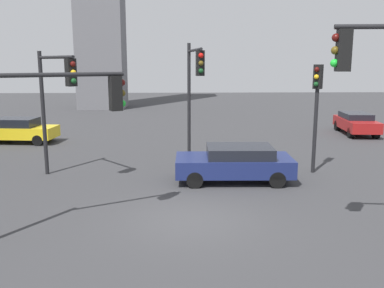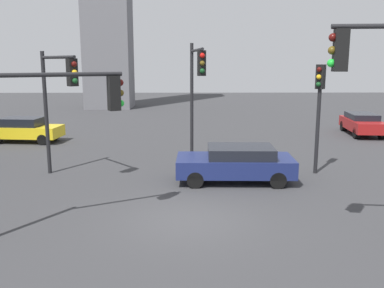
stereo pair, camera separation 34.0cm
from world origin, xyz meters
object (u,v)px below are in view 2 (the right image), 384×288
(traffic_light_2, at_px, (52,113))
(car_2, at_px, (362,123))
(car_1, at_px, (25,129))
(traffic_light_4, at_px, (319,98))
(traffic_light_1, at_px, (196,80))
(traffic_light_0, at_px, (58,90))
(car_3, at_px, (236,163))

(traffic_light_2, distance_m, car_2, 21.91)
(car_1, xyz_separation_m, car_2, (21.08, 2.29, 0.00))
(traffic_light_2, relative_size, traffic_light_4, 1.00)
(traffic_light_1, bearing_deg, traffic_light_0, -74.02)
(traffic_light_4, height_order, car_1, traffic_light_4)
(traffic_light_0, height_order, car_3, traffic_light_0)
(traffic_light_2, height_order, car_3, traffic_light_2)
(traffic_light_0, bearing_deg, traffic_light_2, -25.93)
(traffic_light_2, bearing_deg, car_3, 13.70)
(traffic_light_4, bearing_deg, car_2, -174.18)
(traffic_light_2, bearing_deg, traffic_light_0, 78.05)
(traffic_light_1, relative_size, traffic_light_4, 1.21)
(traffic_light_0, distance_m, car_1, 9.84)
(traffic_light_4, bearing_deg, traffic_light_0, -47.94)
(traffic_light_0, distance_m, traffic_light_1, 5.88)
(traffic_light_0, bearing_deg, traffic_light_1, 71.49)
(traffic_light_4, distance_m, car_3, 4.49)
(car_1, height_order, car_3, car_1)
(car_2, bearing_deg, traffic_light_4, -26.21)
(traffic_light_4, relative_size, car_2, 1.00)
(traffic_light_1, bearing_deg, car_3, 24.71)
(traffic_light_2, distance_m, car_1, 14.85)
(traffic_light_0, bearing_deg, traffic_light_4, 54.05)
(traffic_light_1, distance_m, car_1, 12.12)
(car_2, bearing_deg, car_3, -35.70)
(traffic_light_0, relative_size, car_3, 1.11)
(traffic_light_1, xyz_separation_m, car_2, (11.03, 8.29, -3.14))
(traffic_light_2, bearing_deg, car_2, 19.39)
(car_1, relative_size, car_2, 0.94)
(car_2, height_order, car_3, car_3)
(traffic_light_1, relative_size, car_3, 1.20)
(traffic_light_1, bearing_deg, car_1, -126.94)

